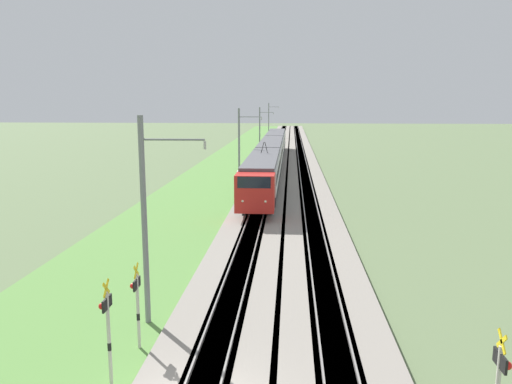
# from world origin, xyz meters

# --- Properties ---
(ballast_main) EXTENTS (240.00, 4.40, 0.30)m
(ballast_main) POSITION_xyz_m (50.00, 0.00, 0.15)
(ballast_main) COLOR gray
(ballast_main) RESTS_ON ground
(ballast_adjacent) EXTENTS (240.00, 4.40, 0.30)m
(ballast_adjacent) POSITION_xyz_m (50.00, -4.16, 0.15)
(ballast_adjacent) COLOR gray
(ballast_adjacent) RESTS_ON ground
(track_main) EXTENTS (240.00, 1.57, 0.45)m
(track_main) POSITION_xyz_m (50.00, 0.00, 0.16)
(track_main) COLOR #4C4238
(track_main) RESTS_ON ground
(track_adjacent) EXTENTS (240.00, 1.57, 0.45)m
(track_adjacent) POSITION_xyz_m (50.00, -4.16, 0.16)
(track_adjacent) COLOR #4C4238
(track_adjacent) RESTS_ON ground
(grass_verge) EXTENTS (240.00, 8.72, 0.12)m
(grass_verge) POSITION_xyz_m (50.00, 6.33, 0.06)
(grass_verge) COLOR #5B8E42
(grass_verge) RESTS_ON ground
(passenger_train) EXTENTS (59.08, 2.94, 5.02)m
(passenger_train) POSITION_xyz_m (51.37, 0.00, 2.35)
(passenger_train) COLOR red
(passenger_train) RESTS_ON ground
(crossing_signal_near) EXTENTS (0.70, 0.23, 3.54)m
(crossing_signal_near) POSITION_xyz_m (1.19, 2.90, 2.16)
(crossing_signal_near) COLOR beige
(crossing_signal_near) RESTS_ON ground
(crossing_signal_aux) EXTENTS (0.70, 0.23, 3.23)m
(crossing_signal_aux) POSITION_xyz_m (3.65, 2.77, 1.96)
(crossing_signal_aux) COLOR beige
(crossing_signal_aux) RESTS_ON ground
(catenary_mast_near) EXTENTS (0.22, 2.56, 8.26)m
(catenary_mast_near) POSITION_xyz_m (5.74, 2.98, 4.27)
(catenary_mast_near) COLOR slate
(catenary_mast_near) RESTS_ON ground
(catenary_mast_mid) EXTENTS (0.22, 2.56, 8.10)m
(catenary_mast_mid) POSITION_xyz_m (40.77, 2.97, 4.19)
(catenary_mast_mid) COLOR slate
(catenary_mast_mid) RESTS_ON ground
(catenary_mast_far) EXTENTS (0.22, 2.56, 7.89)m
(catenary_mast_far) POSITION_xyz_m (75.80, 2.97, 4.08)
(catenary_mast_far) COLOR slate
(catenary_mast_far) RESTS_ON ground
(catenary_mast_distant) EXTENTS (0.22, 2.56, 8.55)m
(catenary_mast_distant) POSITION_xyz_m (110.82, 2.98, 4.41)
(catenary_mast_distant) COLOR slate
(catenary_mast_distant) RESTS_ON ground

